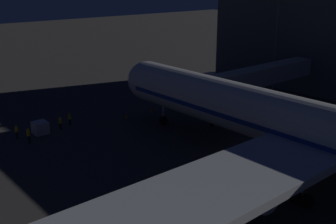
# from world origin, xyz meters

# --- Properties ---
(ground_plane) EXTENTS (320.00, 320.00, 0.00)m
(ground_plane) POSITION_xyz_m (0.00, 0.00, 0.00)
(ground_plane) COLOR #383533
(jet_bridge) EXTENTS (22.65, 3.40, 6.94)m
(jet_bridge) POSITION_xyz_m (-12.12, -11.80, 5.41)
(jet_bridge) COLOR #9E9E99
(jet_bridge) RESTS_ON ground_plane
(apron_floodlight_mast) EXTENTS (2.90, 0.50, 16.28)m
(apron_floodlight_mast) POSITION_xyz_m (-25.50, -17.54, 9.55)
(apron_floodlight_mast) COLOR #59595E
(apron_floodlight_mast) RESTS_ON ground_plane
(baggage_container_mid_row) EXTENTS (1.72, 1.75, 1.56)m
(baggage_container_mid_row) POSITION_xyz_m (13.96, -24.05, 0.78)
(baggage_container_mid_row) COLOR #B7BABF
(baggage_container_mid_row) RESTS_ON ground_plane
(ground_crew_by_belt_loader) EXTENTS (0.40, 0.40, 1.72)m
(ground_crew_by_belt_loader) POSITION_xyz_m (9.58, -24.56, 0.95)
(ground_crew_by_belt_loader) COLOR black
(ground_crew_by_belt_loader) RESTS_ON ground_plane
(ground_crew_marshaller_fwd) EXTENTS (0.40, 0.40, 1.74)m
(ground_crew_marshaller_fwd) POSITION_xyz_m (11.32, -23.81, 0.96)
(ground_crew_marshaller_fwd) COLOR black
(ground_crew_marshaller_fwd) RESTS_ON ground_plane
(ground_crew_under_port_wing) EXTENTS (0.40, 0.40, 1.88)m
(ground_crew_under_port_wing) POSITION_xyz_m (16.37, -21.86, 1.04)
(ground_crew_under_port_wing) COLOR black
(ground_crew_under_port_wing) RESTS_ON ground_plane
(ground_crew_by_tug) EXTENTS (0.40, 0.40, 1.72)m
(ground_crew_by_tug) POSITION_xyz_m (16.86, -24.28, 0.95)
(ground_crew_by_tug) COLOR black
(ground_crew_by_tug) RESTS_ON ground_plane
(traffic_cone_nose_port) EXTENTS (0.36, 0.36, 0.55)m
(traffic_cone_nose_port) POSITION_xyz_m (-2.20, -22.08, 0.28)
(traffic_cone_nose_port) COLOR orange
(traffic_cone_nose_port) RESTS_ON ground_plane
(traffic_cone_nose_starboard) EXTENTS (0.36, 0.36, 0.55)m
(traffic_cone_nose_starboard) POSITION_xyz_m (2.20, -22.08, 0.28)
(traffic_cone_nose_starboard) COLOR orange
(traffic_cone_nose_starboard) RESTS_ON ground_plane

